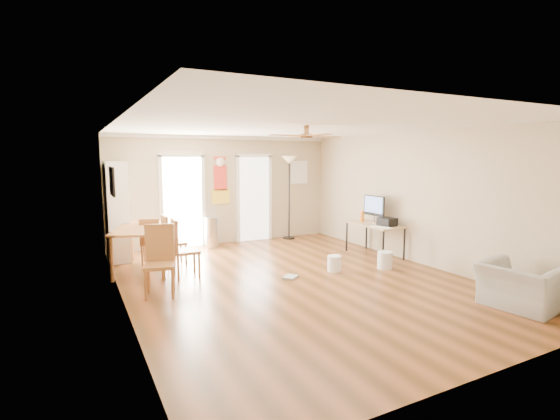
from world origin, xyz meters
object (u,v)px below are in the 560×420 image
armchair (520,286)px  torchiere_lamp (289,198)px  dining_chair_near (159,262)px  dining_chair_right_a (174,240)px  wastebasket_b (385,260)px  bookshelf (117,211)px  printer (387,222)px  dining_chair_right_b (186,248)px  dining_table (146,248)px  wastebasket_a (334,263)px  trash_can (212,232)px  computer_desk (374,240)px  dining_chair_far (151,241)px

armchair → torchiere_lamp: bearing=-3.4°
dining_chair_near → torchiere_lamp: (3.84, 2.96, 0.53)m
dining_chair_right_a → wastebasket_b: size_ratio=3.02×
bookshelf → wastebasket_b: size_ratio=6.20×
torchiere_lamp → printer: (0.82, -2.74, -0.29)m
dining_chair_right_b → dining_chair_near: 1.02m
dining_table → armchair: size_ratio=1.67×
torchiere_lamp → printer: size_ratio=6.34×
dining_chair_right_b → wastebasket_a: 2.70m
bookshelf → trash_can: (2.06, 0.20, -0.65)m
dining_table → trash_can: size_ratio=2.26×
computer_desk → wastebasket_b: (-0.51, -0.92, -0.18)m
wastebasket_a → wastebasket_b: wastebasket_b is taller
computer_desk → armchair: computer_desk is taller
trash_can → wastebasket_a: 3.30m
torchiere_lamp → wastebasket_b: bearing=-85.9°
wastebasket_b → dining_chair_near: bearing=174.5°
wastebasket_a → armchair: (1.23, -2.71, 0.17)m
dining_chair_right_a → dining_chair_far: (-0.39, 0.34, -0.04)m
trash_can → wastebasket_a: bearing=-65.1°
dining_chair_far → trash_can: dining_chair_far is taller
dining_chair_far → wastebasket_a: size_ratio=3.10×
dining_table → trash_can: (1.68, 1.24, -0.05)m
dining_chair_far → computer_desk: 4.63m
dining_chair_right_a → dining_chair_near: bearing=157.9°
bookshelf → dining_chair_right_b: bearing=-72.1°
dining_chair_near → torchiere_lamp: torchiere_lamp is taller
dining_chair_far → trash_can: size_ratio=1.27×
torchiere_lamp → dining_chair_right_a: bearing=-158.9°
wastebasket_b → armchair: size_ratio=0.34×
dining_chair_near → printer: size_ratio=3.19×
dining_chair_far → computer_desk: (4.37, -1.54, -0.11)m
dining_chair_right_b → torchiere_lamp: torchiere_lamp is taller
torchiere_lamp → computer_desk: size_ratio=1.66×
bookshelf → printer: size_ratio=6.01×
trash_can → torchiere_lamp: bearing=2.1°
dining_chair_right_a → wastebasket_b: 4.08m
armchair → printer: bearing=-14.2°
trash_can → computer_desk: size_ratio=0.56×
dining_chair_right_b → armchair: size_ratio=1.06×
torchiere_lamp → computer_desk: (0.75, -2.44, -0.72)m
computer_desk → wastebasket_b: bearing=-119.0°
computer_desk → printer: size_ratio=3.81×
dining_chair_far → armchair: (4.14, -4.87, -0.14)m
computer_desk → wastebasket_a: computer_desk is taller
dining_table → torchiere_lamp: 4.06m
dining_chair_right_b → torchiere_lamp: 3.91m
dining_chair_near → trash_can: (1.74, 2.88, -0.18)m
dining_table → wastebasket_b: bearing=-26.9°
dining_chair_right_a → dining_chair_right_b: dining_chair_right_b is taller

